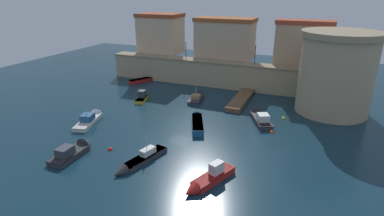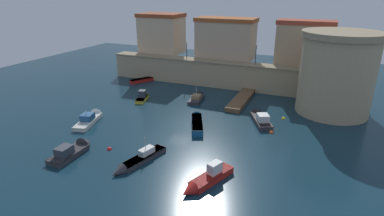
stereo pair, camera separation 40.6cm
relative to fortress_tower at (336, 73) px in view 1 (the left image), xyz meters
name	(u,v)px [view 1 (the left image)]	position (x,y,z in m)	size (l,w,h in m)	color
ground_plane	(179,123)	(-18.46, -12.20, -5.78)	(100.82, 100.82, 0.00)	#112D3D
quay_wall	(221,74)	(-18.46, 5.97, -3.46)	(43.34, 3.02, 4.61)	tan
old_town_backdrop	(219,38)	(-20.21, 9.90, 2.41)	(36.26, 5.99, 7.80)	#D5B28E
fortress_tower	(336,73)	(0.00, 0.00, 0.00)	(10.61, 10.61, 11.44)	tan
pier_dock	(241,99)	(-13.00, -0.62, -5.46)	(2.20, 10.46, 0.70)	brown
quay_lamp_0	(186,47)	(-25.31, 5.97, 0.89)	(0.32, 0.32, 3.05)	black
quay_lamp_1	(255,51)	(-12.56, 5.97, 1.08)	(0.32, 0.32, 3.38)	black
moored_boat_0	(198,97)	(-19.80, -2.05, -5.47)	(2.39, 5.75, 2.81)	#333338
moored_boat_1	(138,161)	(-18.00, -23.15, -5.45)	(2.95, 7.10, 2.82)	#333338
moored_boat_2	(143,97)	(-27.87, -5.66, -5.32)	(2.44, 4.64, 1.97)	gold
moored_boat_3	(208,179)	(-10.29, -23.68, -5.32)	(3.53, 6.28, 2.02)	red
moored_boat_4	(91,118)	(-29.77, -15.86, -5.39)	(3.49, 7.05, 2.54)	white
moored_boat_5	(75,150)	(-25.46, -23.82, -5.38)	(2.03, 5.77, 2.03)	#333338
moored_boat_6	(259,117)	(-8.85, -6.99, -5.35)	(4.44, 6.72, 2.01)	#333338
moored_boat_7	(197,121)	(-16.09, -11.63, -5.34)	(4.06, 7.05, 1.27)	#195689
moored_boat_8	(146,79)	(-32.87, 3.83, -5.42)	(4.10, 6.26, 2.57)	red
mooring_buoy_0	(110,150)	(-22.44, -21.75, -5.78)	(0.52, 0.52, 0.52)	red
mooring_buoy_1	(283,118)	(-5.88, -5.22, -5.78)	(0.52, 0.52, 0.52)	yellow
mooring_buoy_2	(272,132)	(-6.66, -10.37, -5.78)	(0.54, 0.54, 0.54)	#EA4C19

